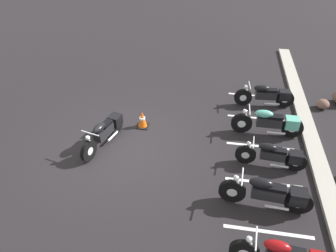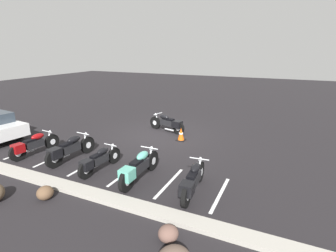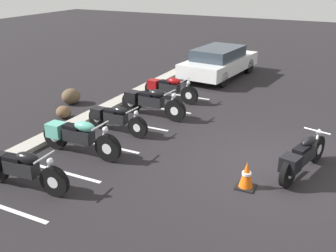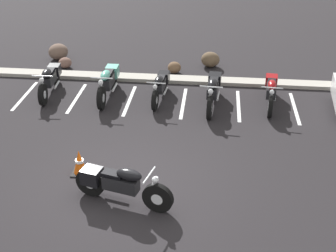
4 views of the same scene
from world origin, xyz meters
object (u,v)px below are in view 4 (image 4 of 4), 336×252
at_px(landscape_rock_0, 210,60).
at_px(landscape_rock_1, 174,67).
at_px(motorcycle_black_featured, 118,184).
at_px(landscape_rock_3, 65,63).
at_px(parked_bike_1, 108,81).
at_px(traffic_cone, 80,163).
at_px(parked_bike_3, 213,89).
at_px(parked_bike_4, 271,90).
at_px(parked_bike_0, 50,79).
at_px(landscape_rock_2, 58,52).
at_px(parked_bike_2, 160,85).

distance_m(landscape_rock_0, landscape_rock_1, 1.41).
bearing_deg(motorcycle_black_featured, landscape_rock_3, 129.55).
xyz_separation_m(motorcycle_black_featured, landscape_rock_3, (-3.38, 7.27, -0.28)).
relative_size(parked_bike_1, traffic_cone, 3.79).
bearing_deg(parked_bike_3, parked_bike_4, 100.83).
xyz_separation_m(parked_bike_0, landscape_rock_2, (-0.66, 2.87, -0.17)).
distance_m(landscape_rock_0, landscape_rock_2, 5.59).
relative_size(parked_bike_0, landscape_rock_1, 4.60).
xyz_separation_m(motorcycle_black_featured, landscape_rock_2, (-3.87, 8.08, -0.17)).
relative_size(parked_bike_1, parked_bike_2, 1.15).
bearing_deg(parked_bike_4, motorcycle_black_featured, -29.55).
distance_m(parked_bike_2, landscape_rock_0, 3.12).
bearing_deg(parked_bike_2, traffic_cone, -13.61).
xyz_separation_m(motorcycle_black_featured, parked_bike_0, (-3.21, 5.21, -0.00)).
xyz_separation_m(parked_bike_2, landscape_rock_1, (0.24, 2.05, -0.23)).
xyz_separation_m(parked_bike_4, landscape_rock_1, (-3.08, 2.10, -0.25)).
relative_size(landscape_rock_0, landscape_rock_3, 1.39).
xyz_separation_m(motorcycle_black_featured, parked_bike_1, (-1.36, 5.19, 0.02)).
height_order(parked_bike_3, traffic_cone, parked_bike_3).
height_order(parked_bike_2, traffic_cone, parked_bike_2).
distance_m(motorcycle_black_featured, parked_bike_3, 5.25).
distance_m(parked_bike_1, parked_bike_4, 4.93).
distance_m(parked_bike_1, parked_bike_2, 1.62).
distance_m(landscape_rock_0, traffic_cone, 7.52).
relative_size(parked_bike_0, parked_bike_1, 0.95).
xyz_separation_m(parked_bike_1, parked_bike_3, (3.22, -0.28, -0.00)).
xyz_separation_m(parked_bike_1, traffic_cone, (0.26, -4.25, -0.20)).
height_order(parked_bike_4, landscape_rock_1, parked_bike_4).
bearing_deg(parked_bike_1, landscape_rock_3, -135.83).
distance_m(parked_bike_4, landscape_rock_3, 7.29).
height_order(parked_bike_3, landscape_rock_1, parked_bike_3).
distance_m(parked_bike_4, traffic_cone, 6.27).
distance_m(motorcycle_black_featured, parked_bike_2, 5.17).
bearing_deg(landscape_rock_1, parked_bike_1, -132.51).
xyz_separation_m(landscape_rock_3, traffic_cone, (2.29, -6.34, 0.10)).
height_order(landscape_rock_0, landscape_rock_1, landscape_rock_0).
relative_size(parked_bike_3, landscape_rock_2, 3.01).
relative_size(parked_bike_2, landscape_rock_3, 4.29).
height_order(parked_bike_1, landscape_rock_0, parked_bike_1).
bearing_deg(landscape_rock_1, motorcycle_black_featured, -93.96).
bearing_deg(landscape_rock_2, parked_bike_0, -76.97).
relative_size(landscape_rock_2, traffic_cone, 1.25).
height_order(parked_bike_2, parked_bike_4, parked_bike_4).
distance_m(motorcycle_black_featured, landscape_rock_1, 7.23).
bearing_deg(parked_bike_3, motorcycle_black_featured, -16.83).
xyz_separation_m(parked_bike_0, traffic_cone, (2.11, -4.27, -0.17)).
bearing_deg(motorcycle_black_featured, traffic_cone, 154.08).
bearing_deg(landscape_rock_0, traffic_cone, -111.93).
bearing_deg(parked_bike_1, landscape_rock_0, 131.69).
height_order(parked_bike_0, landscape_rock_0, parked_bike_0).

